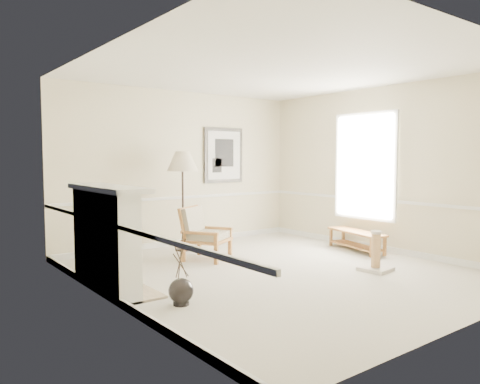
% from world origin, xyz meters
% --- Properties ---
extents(ground, '(5.50, 5.50, 0.00)m').
position_xyz_m(ground, '(0.00, 0.00, 0.00)').
color(ground, silver).
rests_on(ground, ground).
extents(room, '(5.04, 5.54, 2.92)m').
position_xyz_m(room, '(0.14, 0.08, 1.87)').
color(room, beige).
rests_on(room, ground).
extents(fireplace, '(0.64, 1.64, 1.31)m').
position_xyz_m(fireplace, '(-2.34, 0.60, 0.64)').
color(fireplace, white).
rests_on(fireplace, ground).
extents(floor_vase, '(0.28, 0.28, 0.83)m').
position_xyz_m(floor_vase, '(-1.91, -0.46, 0.15)').
color(floor_vase, black).
rests_on(floor_vase, ground).
extents(armchair, '(0.91, 0.93, 0.86)m').
position_xyz_m(armchair, '(-0.42, 1.41, 0.46)').
color(armchair, '#AF7A38').
rests_on(armchair, ground).
extents(floor_lamp, '(0.67, 0.67, 1.77)m').
position_xyz_m(floor_lamp, '(-0.29, 2.23, 1.54)').
color(floor_lamp, black).
rests_on(floor_lamp, ground).
extents(bench, '(0.63, 1.29, 0.35)m').
position_xyz_m(bench, '(2.15, 0.32, 0.24)').
color(bench, '#AF7A38').
rests_on(bench, ground).
extents(scratching_post, '(0.47, 0.47, 0.59)m').
position_xyz_m(scratching_post, '(1.18, -0.81, 0.18)').
color(scratching_post, beige).
rests_on(scratching_post, ground).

